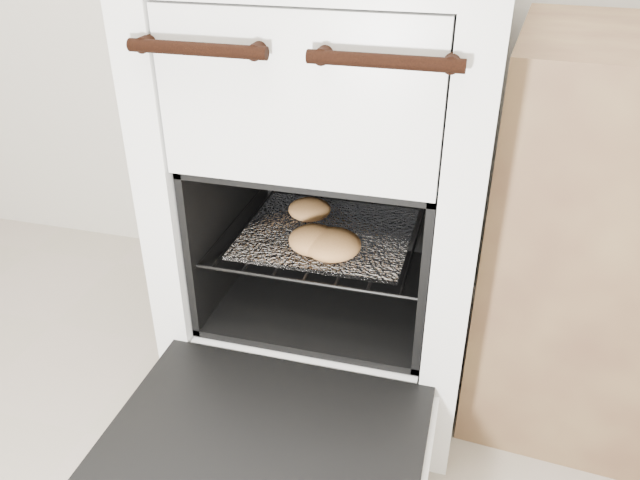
{
  "coord_description": "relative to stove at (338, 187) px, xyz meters",
  "views": [
    {
      "loc": [
        0.47,
        -0.17,
        1.11
      ],
      "look_at": [
        0.16,
        0.97,
        0.44
      ],
      "focal_mm": 35.0,
      "sensor_mm": 36.0,
      "label": 1
    }
  ],
  "objects": [
    {
      "name": "oven_rack",
      "position": [
        0.0,
        -0.07,
        -0.08
      ],
      "size": [
        0.48,
        0.46,
        0.01
      ],
      "color": "black",
      "rests_on": "stove"
    },
    {
      "name": "baked_rolls",
      "position": [
        -0.0,
        -0.16,
        -0.04
      ],
      "size": [
        0.23,
        0.29,
        0.05
      ],
      "color": "tan",
      "rests_on": "foil_sheet"
    },
    {
      "name": "foil_sheet",
      "position": [
        0.0,
        -0.1,
        -0.07
      ],
      "size": [
        0.38,
        0.33,
        0.01
      ],
      "primitive_type": "cube",
      "color": "white",
      "rests_on": "oven_rack"
    },
    {
      "name": "oven_door",
      "position": [
        0.0,
        -0.56,
        -0.28
      ],
      "size": [
        0.6,
        0.46,
        0.04
      ],
      "color": "black",
      "rests_on": "stove"
    },
    {
      "name": "stove",
      "position": [
        0.0,
        0.0,
        0.0
      ],
      "size": [
        0.66,
        0.74,
        1.02
      ],
      "color": "silver",
      "rests_on": "ground"
    }
  ]
}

